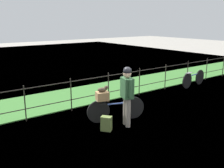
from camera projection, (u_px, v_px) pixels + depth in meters
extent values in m
plane|color=gray|center=(152.00, 121.00, 7.69)|extent=(60.00, 60.00, 0.00)
cube|color=#38702D|center=(88.00, 94.00, 10.44)|extent=(27.00, 2.40, 0.03)
plane|color=slate|center=(31.00, 70.00, 15.47)|extent=(30.00, 30.00, 0.00)
cylinder|color=#28231E|center=(25.00, 104.00, 7.50)|extent=(0.04, 0.04, 1.09)
cylinder|color=#28231E|center=(71.00, 95.00, 8.38)|extent=(0.04, 0.04, 1.09)
cylinder|color=#28231E|center=(108.00, 88.00, 9.26)|extent=(0.04, 0.04, 1.09)
cylinder|color=#28231E|center=(139.00, 82.00, 10.14)|extent=(0.04, 0.04, 1.09)
cylinder|color=#28231E|center=(165.00, 77.00, 11.01)|extent=(0.04, 0.04, 1.09)
cylinder|color=#28231E|center=(187.00, 73.00, 11.89)|extent=(0.04, 0.04, 1.09)
cylinder|color=#28231E|center=(207.00, 69.00, 12.77)|extent=(0.04, 0.04, 1.09)
cylinder|color=#28231E|center=(223.00, 66.00, 13.64)|extent=(0.04, 0.04, 1.09)
cylinder|color=#28231E|center=(108.00, 92.00, 9.30)|extent=(18.00, 0.03, 0.03)
cylinder|color=#28231E|center=(108.00, 76.00, 9.15)|extent=(18.00, 0.03, 0.03)
cylinder|color=black|center=(133.00, 108.00, 7.80)|extent=(0.65, 0.26, 0.67)
cylinder|color=black|center=(98.00, 112.00, 7.46)|extent=(0.65, 0.26, 0.67)
cylinder|color=#3D569E|center=(116.00, 104.00, 7.59)|extent=(0.82, 0.31, 0.04)
cube|color=black|center=(102.00, 103.00, 7.44)|extent=(0.22, 0.15, 0.06)
cube|color=slate|center=(102.00, 100.00, 7.42)|extent=(0.39, 0.27, 0.02)
cube|color=#A87F51|center=(102.00, 96.00, 7.39)|extent=(0.42, 0.39, 0.25)
ellipsoid|color=#4C3D2D|center=(102.00, 90.00, 7.35)|extent=(0.31, 0.22, 0.13)
sphere|color=#4C3D2D|center=(106.00, 87.00, 7.37)|extent=(0.11, 0.11, 0.11)
cylinder|color=gray|center=(125.00, 111.00, 7.34)|extent=(0.14, 0.14, 0.82)
cylinder|color=gray|center=(128.00, 113.00, 7.15)|extent=(0.14, 0.14, 0.82)
cube|color=#2D5633|center=(127.00, 88.00, 7.08)|extent=(0.37, 0.46, 0.56)
cylinder|color=#2D5633|center=(124.00, 85.00, 7.28)|extent=(0.10, 0.10, 0.50)
cylinder|color=#2D5633|center=(130.00, 89.00, 6.87)|extent=(0.10, 0.10, 0.50)
sphere|color=tan|center=(127.00, 74.00, 6.99)|extent=(0.22, 0.22, 0.22)
sphere|color=black|center=(127.00, 71.00, 6.97)|extent=(0.23, 0.23, 0.23)
cube|color=olive|center=(106.00, 124.00, 6.95)|extent=(0.31, 0.33, 0.40)
cylinder|color=black|center=(200.00, 77.00, 11.94)|extent=(0.68, 0.11, 0.68)
cylinder|color=black|center=(187.00, 81.00, 11.23)|extent=(0.68, 0.11, 0.68)
cylinder|color=#3D569E|center=(194.00, 75.00, 11.54)|extent=(0.84, 0.13, 0.04)
cube|color=black|center=(189.00, 75.00, 11.26)|extent=(0.21, 0.11, 0.06)
cube|color=slate|center=(189.00, 73.00, 11.23)|extent=(0.37, 0.20, 0.02)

